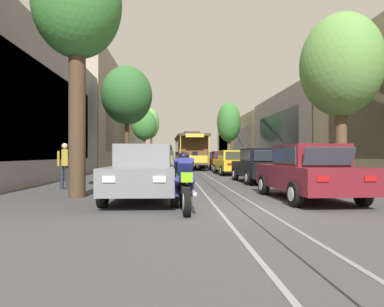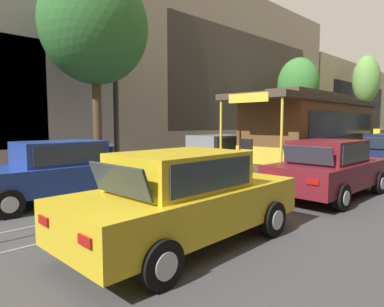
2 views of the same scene
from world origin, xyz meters
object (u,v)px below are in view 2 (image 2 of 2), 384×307
at_px(parked_car_blue_mid_left, 56,171).
at_px(street_tree_kerb_left_second, 95,27).
at_px(street_tree_kerb_left_mid, 298,84).
at_px(parked_car_blue_fifth_left, 293,147).
at_px(parked_car_yellow_mid_right, 185,198).
at_px(cable_car_trolley, 314,132).
at_px(parked_car_grey_fourth_left, 216,155).
at_px(parked_car_maroon_fourth_right, 329,168).
at_px(street_tree_kerb_left_fourth, 366,81).
at_px(parked_car_yellow_sixth_left, 341,142).
at_px(parked_car_yellow_far_left, 374,139).

xyz_separation_m(parked_car_blue_mid_left, street_tree_kerb_left_second, (-2.48, 2.57, 4.67)).
distance_m(street_tree_kerb_left_second, street_tree_kerb_left_mid, 14.74).
distance_m(parked_car_blue_fifth_left, parked_car_yellow_mid_right, 13.01).
bearing_deg(parked_car_yellow_mid_right, cable_car_trolley, 103.44).
distance_m(parked_car_grey_fourth_left, parked_car_maroon_fourth_right, 4.68).
relative_size(parked_car_yellow_mid_right, street_tree_kerb_left_mid, 0.69).
bearing_deg(parked_car_grey_fourth_left, parked_car_blue_mid_left, -90.82).
distance_m(parked_car_grey_fourth_left, street_tree_kerb_left_second, 6.44).
relative_size(street_tree_kerb_left_second, street_tree_kerb_left_mid, 1.19).
relative_size(parked_car_maroon_fourth_right, street_tree_kerb_left_fourth, 0.53).
distance_m(parked_car_blue_fifth_left, street_tree_kerb_left_fourth, 18.65).
distance_m(parked_car_grey_fourth_left, street_tree_kerb_left_mid, 12.01).
relative_size(parked_car_grey_fourth_left, street_tree_kerb_left_fourth, 0.53).
xyz_separation_m(parked_car_yellow_sixth_left, street_tree_kerb_left_fourth, (-2.35, 11.36, 5.20)).
height_order(parked_car_blue_mid_left, street_tree_kerb_left_fourth, street_tree_kerb_left_fourth).
distance_m(parked_car_yellow_mid_right, street_tree_kerb_left_second, 8.77).
bearing_deg(street_tree_kerb_left_mid, parked_car_maroon_fourth_right, -58.19).
distance_m(parked_car_blue_mid_left, parked_car_yellow_far_left, 25.14).
bearing_deg(street_tree_kerb_left_second, parked_car_blue_fifth_left, 76.34).
bearing_deg(street_tree_kerb_left_second, parked_car_yellow_sixth_left, 81.76).
relative_size(parked_car_blue_mid_left, parked_car_yellow_sixth_left, 0.99).
bearing_deg(street_tree_kerb_left_fourth, parked_car_maroon_fourth_right, -73.61).
relative_size(parked_car_yellow_sixth_left, street_tree_kerb_left_mid, 0.69).
relative_size(parked_car_yellow_sixth_left, parked_car_yellow_mid_right, 1.00).
distance_m(parked_car_blue_fifth_left, parked_car_yellow_far_left, 12.69).
height_order(parked_car_blue_fifth_left, street_tree_kerb_left_fourth, street_tree_kerb_left_fourth).
xyz_separation_m(parked_car_yellow_far_left, parked_car_yellow_mid_right, (4.64, -24.83, 0.00)).
bearing_deg(parked_car_blue_mid_left, parked_car_yellow_sixth_left, 90.38).
bearing_deg(parked_car_yellow_sixth_left, parked_car_yellow_mid_right, -75.73).
relative_size(parked_car_blue_mid_left, parked_car_grey_fourth_left, 1.00).
height_order(parked_car_yellow_sixth_left, street_tree_kerb_left_second, street_tree_kerb_left_second).
height_order(parked_car_blue_mid_left, parked_car_yellow_mid_right, same).
bearing_deg(parked_car_blue_fifth_left, parked_car_yellow_sixth_left, 90.43).
distance_m(parked_car_blue_fifth_left, cable_car_trolley, 3.74).
bearing_deg(parked_car_yellow_sixth_left, parked_car_blue_mid_left, -89.62).
bearing_deg(parked_car_maroon_fourth_right, parked_car_yellow_mid_right, -91.61).
relative_size(parked_car_yellow_sixth_left, street_tree_kerb_left_fourth, 0.53).
relative_size(parked_car_yellow_sixth_left, parked_car_maroon_fourth_right, 1.01).
relative_size(parked_car_grey_fourth_left, street_tree_kerb_left_mid, 0.69).
bearing_deg(parked_car_blue_fifth_left, cable_car_trolley, -48.43).
relative_size(parked_car_maroon_fourth_right, street_tree_kerb_left_mid, 0.69).
relative_size(street_tree_kerb_left_mid, street_tree_kerb_left_fourth, 0.77).
distance_m(parked_car_yellow_far_left, street_tree_kerb_left_fourth, 7.65).
xyz_separation_m(parked_car_maroon_fourth_right, street_tree_kerb_left_second, (-7.22, -3.10, 4.67)).
height_order(parked_car_yellow_mid_right, street_tree_kerb_left_fourth, street_tree_kerb_left_fourth).
height_order(parked_car_grey_fourth_left, street_tree_kerb_left_mid, street_tree_kerb_left_mid).
bearing_deg(parked_car_maroon_fourth_right, parked_car_yellow_sixth_left, 110.28).
xyz_separation_m(parked_car_grey_fourth_left, cable_car_trolley, (2.25, 3.55, 0.86)).
height_order(parked_car_blue_mid_left, parked_car_yellow_sixth_left, same).
relative_size(parked_car_yellow_far_left, street_tree_kerb_left_second, 0.59).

